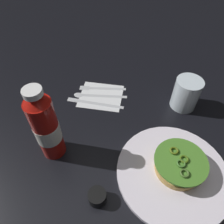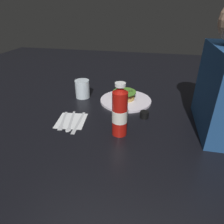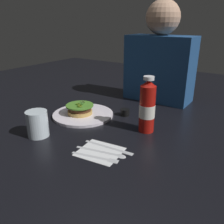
{
  "view_description": "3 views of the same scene",
  "coord_description": "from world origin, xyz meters",
  "px_view_note": "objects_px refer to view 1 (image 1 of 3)",
  "views": [
    {
      "loc": [
        -0.05,
        0.38,
        0.53
      ],
      "look_at": [
        0.06,
        -0.01,
        0.07
      ],
      "focal_mm": 33.41,
      "sensor_mm": 36.0,
      "label": 1
    },
    {
      "loc": [
        0.93,
        0.24,
        0.51
      ],
      "look_at": [
        0.08,
        0.06,
        0.04
      ],
      "focal_mm": 32.28,
      "sensor_mm": 36.0,
      "label": 2
    },
    {
      "loc": [
        0.59,
        -0.72,
        0.44
      ],
      "look_at": [
        0.07,
        0.04,
        0.08
      ],
      "focal_mm": 37.7,
      "sensor_mm": 36.0,
      "label": 3
    }
  ],
  "objects_px": {
    "burger_sandwich": "(179,165)",
    "ketchup_bottle": "(46,127)",
    "fork_utensil": "(98,88)",
    "napkin": "(101,96)",
    "dinner_plate": "(172,173)",
    "water_glass": "(186,94)",
    "butter_knife": "(91,102)",
    "spoon_utensil": "(93,95)",
    "condiment_cup": "(97,197)"
  },
  "relations": [
    {
      "from": "napkin",
      "to": "spoon_utensil",
      "type": "distance_m",
      "value": 0.03
    },
    {
      "from": "dinner_plate",
      "to": "butter_knife",
      "type": "bearing_deg",
      "value": -32.02
    },
    {
      "from": "burger_sandwich",
      "to": "ketchup_bottle",
      "type": "distance_m",
      "value": 0.35
    },
    {
      "from": "spoon_utensil",
      "to": "ketchup_bottle",
      "type": "bearing_deg",
      "value": 83.15
    },
    {
      "from": "fork_utensil",
      "to": "ketchup_bottle",
      "type": "bearing_deg",
      "value": 82.86
    },
    {
      "from": "spoon_utensil",
      "to": "butter_knife",
      "type": "relative_size",
      "value": 0.94
    },
    {
      "from": "water_glass",
      "to": "fork_utensil",
      "type": "height_order",
      "value": "water_glass"
    },
    {
      "from": "burger_sandwich",
      "to": "condiment_cup",
      "type": "bearing_deg",
      "value": 35.95
    },
    {
      "from": "water_glass",
      "to": "condiment_cup",
      "type": "xyz_separation_m",
      "value": [
        0.18,
        0.39,
        -0.04
      ]
    },
    {
      "from": "fork_utensil",
      "to": "butter_knife",
      "type": "relative_size",
      "value": 0.85
    },
    {
      "from": "burger_sandwich",
      "to": "napkin",
      "type": "xyz_separation_m",
      "value": [
        0.29,
        -0.22,
        -0.03
      ]
    },
    {
      "from": "fork_utensil",
      "to": "napkin",
      "type": "bearing_deg",
      "value": 121.87
    },
    {
      "from": "ketchup_bottle",
      "to": "water_glass",
      "type": "relative_size",
      "value": 2.22
    },
    {
      "from": "spoon_utensil",
      "to": "burger_sandwich",
      "type": "bearing_deg",
      "value": 146.17
    },
    {
      "from": "ketchup_bottle",
      "to": "water_glass",
      "type": "distance_m",
      "value": 0.45
    },
    {
      "from": "water_glass",
      "to": "condiment_cup",
      "type": "height_order",
      "value": "water_glass"
    },
    {
      "from": "water_glass",
      "to": "butter_knife",
      "type": "distance_m",
      "value": 0.32
    },
    {
      "from": "spoon_utensil",
      "to": "dinner_plate",
      "type": "bearing_deg",
      "value": 144.02
    },
    {
      "from": "dinner_plate",
      "to": "spoon_utensil",
      "type": "height_order",
      "value": "dinner_plate"
    },
    {
      "from": "condiment_cup",
      "to": "spoon_utensil",
      "type": "bearing_deg",
      "value": -68.32
    },
    {
      "from": "ketchup_bottle",
      "to": "napkin",
      "type": "distance_m",
      "value": 0.28
    },
    {
      "from": "fork_utensil",
      "to": "dinner_plate",
      "type": "bearing_deg",
      "value": 138.52
    },
    {
      "from": "dinner_plate",
      "to": "ketchup_bottle",
      "type": "relative_size",
      "value": 1.25
    },
    {
      "from": "burger_sandwich",
      "to": "ketchup_bottle",
      "type": "height_order",
      "value": "ketchup_bottle"
    },
    {
      "from": "ketchup_bottle",
      "to": "napkin",
      "type": "height_order",
      "value": "ketchup_bottle"
    },
    {
      "from": "condiment_cup",
      "to": "butter_knife",
      "type": "distance_m",
      "value": 0.33
    },
    {
      "from": "dinner_plate",
      "to": "burger_sandwich",
      "type": "xyz_separation_m",
      "value": [
        -0.01,
        -0.01,
        0.03
      ]
    },
    {
      "from": "fork_utensil",
      "to": "butter_knife",
      "type": "bearing_deg",
      "value": 90.94
    },
    {
      "from": "water_glass",
      "to": "spoon_utensil",
      "type": "bearing_deg",
      "value": 8.29
    },
    {
      "from": "water_glass",
      "to": "napkin",
      "type": "relative_size",
      "value": 0.71
    },
    {
      "from": "ketchup_bottle",
      "to": "spoon_utensil",
      "type": "xyz_separation_m",
      "value": [
        -0.03,
        -0.24,
        -0.1
      ]
    },
    {
      "from": "dinner_plate",
      "to": "ketchup_bottle",
      "type": "height_order",
      "value": "ketchup_bottle"
    },
    {
      "from": "water_glass",
      "to": "spoon_utensil",
      "type": "height_order",
      "value": "water_glass"
    },
    {
      "from": "condiment_cup",
      "to": "butter_knife",
      "type": "xyz_separation_m",
      "value": [
        0.13,
        -0.31,
        -0.01
      ]
    },
    {
      "from": "dinner_plate",
      "to": "ketchup_bottle",
      "type": "xyz_separation_m",
      "value": [
        0.34,
        0.02,
        0.1
      ]
    },
    {
      "from": "ketchup_bottle",
      "to": "water_glass",
      "type": "bearing_deg",
      "value": -139.83
    },
    {
      "from": "water_glass",
      "to": "napkin",
      "type": "bearing_deg",
      "value": 7.84
    },
    {
      "from": "condiment_cup",
      "to": "spoon_utensil",
      "type": "xyz_separation_m",
      "value": [
        0.14,
        -0.34,
        -0.01
      ]
    },
    {
      "from": "napkin",
      "to": "dinner_plate",
      "type": "bearing_deg",
      "value": 140.46
    },
    {
      "from": "napkin",
      "to": "fork_utensil",
      "type": "distance_m",
      "value": 0.04
    },
    {
      "from": "condiment_cup",
      "to": "fork_utensil",
      "type": "relative_size",
      "value": 0.26
    },
    {
      "from": "butter_knife",
      "to": "spoon_utensil",
      "type": "bearing_deg",
      "value": -77.55
    },
    {
      "from": "dinner_plate",
      "to": "burger_sandwich",
      "type": "distance_m",
      "value": 0.03
    },
    {
      "from": "water_glass",
      "to": "fork_utensil",
      "type": "relative_size",
      "value": 0.62
    },
    {
      "from": "burger_sandwich",
      "to": "water_glass",
      "type": "height_order",
      "value": "water_glass"
    },
    {
      "from": "burger_sandwich",
      "to": "condiment_cup",
      "type": "relative_size",
      "value": 3.01
    },
    {
      "from": "ketchup_bottle",
      "to": "butter_knife",
      "type": "xyz_separation_m",
      "value": [
        -0.04,
        -0.21,
        -0.1
      ]
    },
    {
      "from": "ketchup_bottle",
      "to": "butter_knife",
      "type": "relative_size",
      "value": 1.17
    },
    {
      "from": "ketchup_bottle",
      "to": "condiment_cup",
      "type": "xyz_separation_m",
      "value": [
        -0.17,
        0.1,
        -0.09
      ]
    },
    {
      "from": "napkin",
      "to": "butter_knife",
      "type": "bearing_deg",
      "value": 63.41
    }
  ]
}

